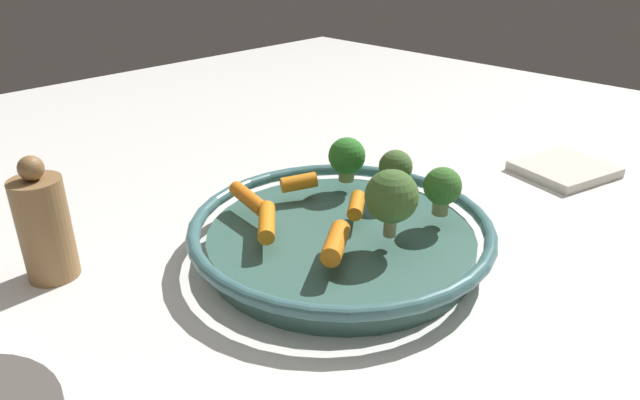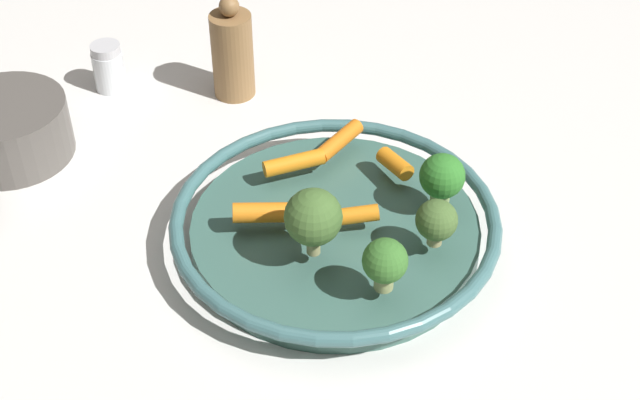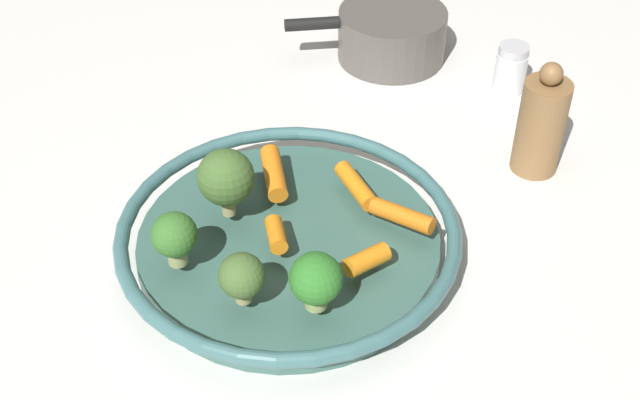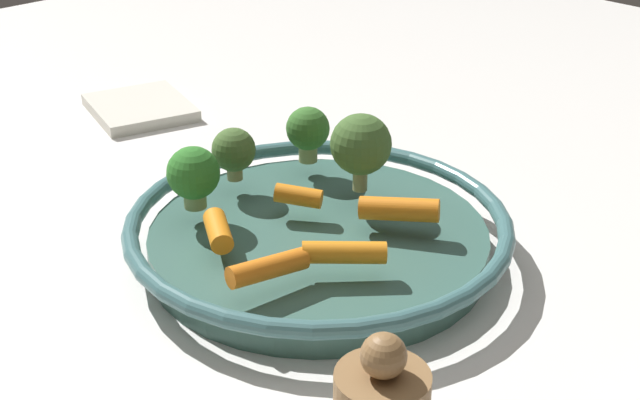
# 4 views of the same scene
# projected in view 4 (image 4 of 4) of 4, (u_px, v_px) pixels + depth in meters

# --- Properties ---
(ground_plane) EXTENTS (1.98, 1.98, 0.00)m
(ground_plane) POSITION_uv_depth(u_px,v_px,m) (318.00, 257.00, 0.78)
(ground_plane) COLOR silver
(serving_bowl) EXTENTS (0.34, 0.34, 0.04)m
(serving_bowl) POSITION_uv_depth(u_px,v_px,m) (318.00, 235.00, 0.77)
(serving_bowl) COLOR #3D665B
(serving_bowl) RESTS_ON ground_plane
(baby_carrot_center) EXTENTS (0.04, 0.05, 0.02)m
(baby_carrot_center) POSITION_uv_depth(u_px,v_px,m) (218.00, 231.00, 0.72)
(baby_carrot_center) COLOR orange
(baby_carrot_center) RESTS_ON serving_bowl
(baby_carrot_right) EXTENTS (0.06, 0.07, 0.02)m
(baby_carrot_right) POSITION_uv_depth(u_px,v_px,m) (399.00, 209.00, 0.75)
(baby_carrot_right) COLOR orange
(baby_carrot_right) RESTS_ON serving_bowl
(baby_carrot_near_rim) EXTENTS (0.06, 0.06, 0.02)m
(baby_carrot_near_rim) POSITION_uv_depth(u_px,v_px,m) (344.00, 252.00, 0.69)
(baby_carrot_near_rim) COLOR orange
(baby_carrot_near_rim) RESTS_ON serving_bowl
(baby_carrot_left) EXTENTS (0.04, 0.04, 0.02)m
(baby_carrot_left) POSITION_uv_depth(u_px,v_px,m) (299.00, 196.00, 0.78)
(baby_carrot_left) COLOR orange
(baby_carrot_left) RESTS_ON serving_bowl
(baby_carrot_back) EXTENTS (0.07, 0.03, 0.02)m
(baby_carrot_back) POSITION_uv_depth(u_px,v_px,m) (268.00, 268.00, 0.67)
(baby_carrot_back) COLOR orange
(baby_carrot_back) RESTS_ON serving_bowl
(broccoli_floret_edge) EXTENTS (0.06, 0.06, 0.07)m
(broccoli_floret_edge) POSITION_uv_depth(u_px,v_px,m) (361.00, 145.00, 0.79)
(broccoli_floret_edge) COLOR tan
(broccoli_floret_edge) RESTS_ON serving_bowl
(broccoli_floret_large) EXTENTS (0.04, 0.04, 0.05)m
(broccoli_floret_large) POSITION_uv_depth(u_px,v_px,m) (308.00, 130.00, 0.85)
(broccoli_floret_large) COLOR #9BA566
(broccoli_floret_large) RESTS_ON serving_bowl
(broccoli_floret_mid) EXTENTS (0.05, 0.05, 0.06)m
(broccoli_floret_mid) POSITION_uv_depth(u_px,v_px,m) (193.00, 174.00, 0.76)
(broccoli_floret_mid) COLOR #95AC66
(broccoli_floret_mid) RESTS_ON serving_bowl
(broccoli_floret_small) EXTENTS (0.04, 0.04, 0.05)m
(broccoli_floret_small) POSITION_uv_depth(u_px,v_px,m) (234.00, 151.00, 0.81)
(broccoli_floret_small) COLOR tan
(broccoli_floret_small) RESTS_ON serving_bowl
(dish_towel) EXTENTS (0.14, 0.15, 0.01)m
(dish_towel) POSITION_uv_depth(u_px,v_px,m) (140.00, 108.00, 1.09)
(dish_towel) COLOR silver
(dish_towel) RESTS_ON ground_plane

